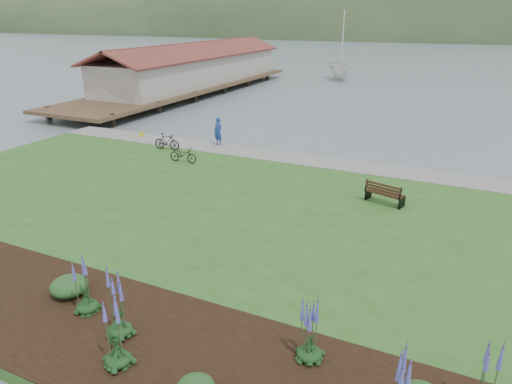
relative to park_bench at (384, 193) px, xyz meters
The scene contains 17 objects.
ground 6.27m from the park_bench, 159.80° to the right, with size 600.00×600.00×0.00m, color slate.
lawn 7.18m from the park_bench, 144.58° to the right, with size 34.00×20.00×0.40m, color #2A5E21.
shoreline_path 7.54m from the park_bench, 140.76° to the left, with size 34.00×2.20×0.03m, color gray.
garden_bed 12.28m from the park_bench, 103.31° to the right, with size 24.00×4.40×0.04m, color black.
pier_pavilion 36.25m from the park_bench, 135.50° to the left, with size 8.00×36.00×5.40m.
park_bench is the anchor object (origin of this frame).
person 12.63m from the park_bench, 154.88° to the left, with size 0.76×0.53×2.10m, color #214199.
bicycle_a 11.55m from the park_bench, behind, with size 1.71×0.60×0.89m, color black.
bicycle_b 14.16m from the park_bench, 167.25° to the left, with size 1.69×0.49×1.02m, color black.
sailboat 44.39m from the park_bench, 107.79° to the left, with size 10.65×10.84×28.08m, color silver.
pannier 18.06m from the park_bench, 163.74° to the left, with size 0.19×0.29×0.31m, color gold.
echium_0 13.43m from the park_bench, 106.55° to the right, with size 0.62×0.62×2.15m.
echium_1 10.76m from the park_bench, 88.79° to the right, with size 0.62×0.62×1.95m.
echium_3 11.38m from the park_bench, 69.60° to the right, with size 0.62×0.62×2.16m.
echium_4 13.07m from the park_bench, 117.53° to the right, with size 0.62×0.62×2.09m.
echium_5 12.82m from the park_bench, 110.60° to the right, with size 0.62×0.62×2.24m.
shrub_0 13.26m from the park_bench, 122.62° to the right, with size 1.11×1.11×0.55m, color #1E4C21.
Camera 1 is at (8.64, -17.17, 8.25)m, focal length 32.00 mm.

